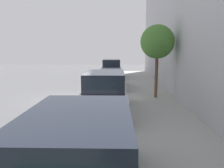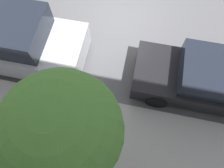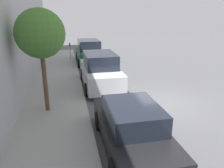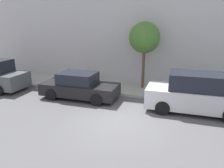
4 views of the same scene
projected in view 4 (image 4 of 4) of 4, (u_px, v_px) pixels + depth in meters
ground_plane at (120, 122)px, 9.84m from camera, size 60.00×60.00×0.00m
sidewalk at (141, 90)px, 14.32m from camera, size 2.86×32.00×0.15m
building_facade at (151, 4)px, 15.04m from camera, size 2.00×32.00×11.11m
parked_suv_second at (196, 94)px, 10.80m from camera, size 2.08×4.82×1.98m
parked_sedan_third at (79, 86)px, 12.79m from camera, size 1.92×4.51×1.54m
street_tree at (144, 38)px, 13.67m from camera, size 1.96×1.96×4.25m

